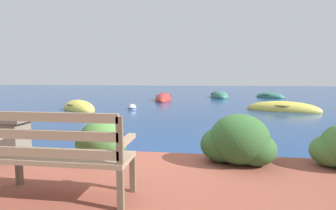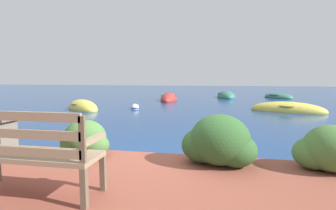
# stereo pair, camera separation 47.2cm
# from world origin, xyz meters

# --- Properties ---
(ground_plane) EXTENTS (80.00, 80.00, 0.00)m
(ground_plane) POSITION_xyz_m (0.00, 0.00, 0.00)
(ground_plane) COLOR navy
(park_bench) EXTENTS (1.44, 0.48, 0.93)m
(park_bench) POSITION_xyz_m (-0.82, -1.79, 0.70)
(park_bench) COLOR brown
(park_bench) RESTS_ON patio_terrace
(hedge_clump_left) EXTENTS (0.86, 0.62, 0.58)m
(hedge_clump_left) POSITION_xyz_m (-0.97, -0.38, 0.47)
(hedge_clump_left) COLOR #426B33
(hedge_clump_left) RESTS_ON patio_terrace
(hedge_clump_centre) EXTENTS (1.07, 0.77, 0.73)m
(hedge_clump_centre) POSITION_xyz_m (1.13, -0.40, 0.54)
(hedge_clump_centre) COLOR #2D5628
(hedge_clump_centre) RESTS_ON patio_terrace
(hedge_clump_right) EXTENTS (0.92, 0.66, 0.63)m
(hedge_clump_right) POSITION_xyz_m (2.60, -0.40, 0.49)
(hedge_clump_right) COLOR #426B33
(hedge_clump_right) RESTS_ON patio_terrace
(rowboat_nearest) EXTENTS (2.38, 2.15, 0.80)m
(rowboat_nearest) POSITION_xyz_m (-4.90, 6.68, 0.07)
(rowboat_nearest) COLOR #DBC64C
(rowboat_nearest) RESTS_ON ground_plane
(rowboat_mid) EXTENTS (3.14, 1.88, 0.76)m
(rowboat_mid) POSITION_xyz_m (4.01, 7.64, 0.06)
(rowboat_mid) COLOR #DBC64C
(rowboat_mid) RESTS_ON ground_plane
(rowboat_far) EXTENTS (1.20, 3.16, 0.85)m
(rowboat_far) POSITION_xyz_m (-1.94, 12.06, 0.07)
(rowboat_far) COLOR #9E2D28
(rowboat_far) RESTS_ON ground_plane
(rowboat_outer) EXTENTS (1.55, 2.76, 0.86)m
(rowboat_outer) POSITION_xyz_m (1.68, 14.87, 0.07)
(rowboat_outer) COLOR #336B5B
(rowboat_outer) RESTS_ON ground_plane
(rowboat_distant) EXTENTS (2.34, 2.52, 0.65)m
(rowboat_distant) POSITION_xyz_m (5.29, 15.35, 0.06)
(rowboat_distant) COLOR #336B5B
(rowboat_distant) RESTS_ON ground_plane
(mooring_buoy) EXTENTS (0.40, 0.40, 0.37)m
(mooring_buoy) POSITION_xyz_m (-2.63, 7.29, 0.06)
(mooring_buoy) COLOR white
(mooring_buoy) RESTS_ON ground_plane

